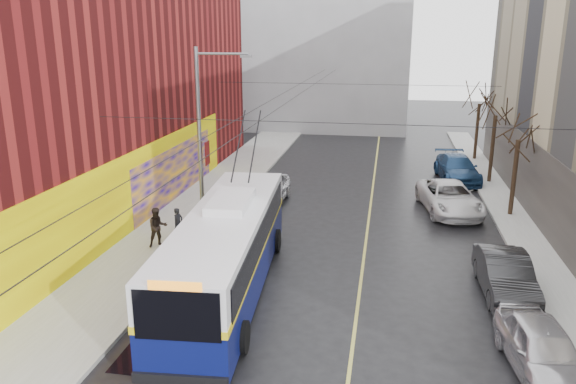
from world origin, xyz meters
name	(u,v)px	position (x,y,z in m)	size (l,w,h in m)	color
ground	(299,367)	(0.00, 0.00, 0.00)	(140.00, 140.00, 0.00)	black
sidewalk_left	(185,221)	(-8.00, 12.00, 0.07)	(4.00, 60.00, 0.15)	gray
sidewalk_right	(526,241)	(9.00, 12.00, 0.07)	(2.00, 60.00, 0.15)	gray
lane_line	(369,220)	(1.50, 14.00, 0.00)	(0.12, 50.00, 0.01)	#BFB74C
building_left	(53,82)	(-15.99, 13.99, 6.99)	(12.11, 36.00, 14.00)	#601314
building_far	(311,38)	(-6.00, 44.99, 9.02)	(20.50, 12.10, 18.00)	gray
streetlight_pole	(203,139)	(-6.14, 10.00, 4.85)	(2.65, 0.60, 9.00)	slate
catenary_wires	(296,99)	(-2.54, 14.77, 6.25)	(18.00, 60.00, 0.22)	black
tree_near	(520,125)	(9.00, 16.00, 4.98)	(3.20, 3.20, 6.40)	black
tree_mid	(497,103)	(9.00, 23.00, 5.25)	(3.20, 3.20, 6.68)	black
tree_far	(480,94)	(9.00, 30.00, 5.14)	(3.20, 3.20, 6.57)	black
puddle	(166,347)	(-4.35, 0.32, 0.00)	(2.43, 3.29, 0.01)	black
pigeons_flying	(268,75)	(-2.95, 9.73, 7.82)	(3.11, 1.25, 1.42)	slate
trolleybus	(227,250)	(-3.52, 4.55, 1.70)	(3.72, 13.04, 6.11)	#090E44
parked_car_a	(543,350)	(7.00, 0.93, 0.78)	(1.84, 4.56, 1.55)	silver
parked_car_b	(505,275)	(6.90, 6.11, 0.79)	(1.68, 4.81, 1.58)	#242426
parked_car_c	(449,197)	(5.80, 16.28, 0.82)	(2.72, 5.90, 1.64)	silver
parked_car_d	(457,168)	(6.96, 23.42, 0.83)	(2.33, 5.72, 1.66)	navy
following_car	(268,189)	(-4.39, 16.11, 0.83)	(1.97, 4.90, 1.67)	silver
pedestrian_a	(178,224)	(-7.26, 9.20, 0.91)	(0.56, 0.37, 1.53)	black
pedestrian_b	(158,227)	(-7.84, 8.15, 1.07)	(0.89, 0.70, 1.84)	black
pedestrian_c	(206,209)	(-6.65, 11.53, 0.93)	(1.00, 0.58, 1.55)	black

